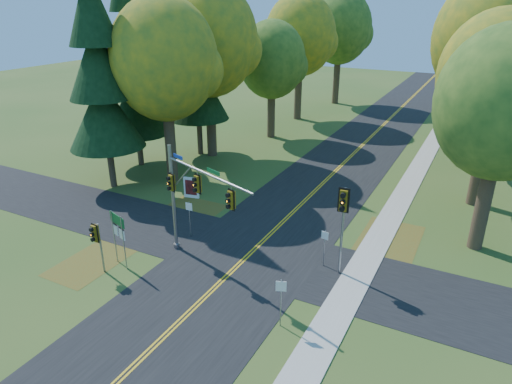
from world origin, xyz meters
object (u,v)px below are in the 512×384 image
at_px(route_sign_cluster, 118,229).
at_px(traffic_mast, 189,193).
at_px(east_signal_pole, 343,210).
at_px(info_kiosk, 191,188).

bearing_deg(route_sign_cluster, traffic_mast, 55.41).
bearing_deg(east_signal_pole, info_kiosk, 154.40).
height_order(east_signal_pole, route_sign_cluster, east_signal_pole).
xyz_separation_m(east_signal_pole, info_kiosk, (-12.93, 4.92, -3.06)).
height_order(traffic_mast, info_kiosk, traffic_mast).
relative_size(route_sign_cluster, info_kiosk, 2.00).
bearing_deg(info_kiosk, traffic_mast, -66.61).
bearing_deg(info_kiosk, east_signal_pole, -32.89).
relative_size(traffic_mast, east_signal_pole, 1.31).
bearing_deg(info_kiosk, route_sign_cluster, -90.24).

